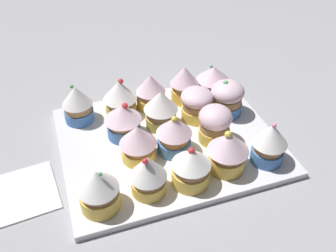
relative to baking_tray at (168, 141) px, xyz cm
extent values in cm
cube|color=#9E9EA3|center=(0.00, 0.00, -2.10)|extent=(180.00, 180.00, 3.00)
cube|color=silver|center=(0.00, 0.00, 0.00)|extent=(38.86, 31.82, 1.20)
cylinder|color=#EFC651|center=(-13.44, -10.49, 1.82)|extent=(6.09, 6.09, 2.44)
cylinder|color=#AD7F51|center=(-13.44, -10.49, 3.74)|extent=(5.84, 5.84, 1.40)
cone|color=silver|center=(-13.44, -10.49, 5.94)|extent=(6.82, 6.82, 3.01)
sphere|color=#4CB266|center=(-13.11, -10.94, 7.35)|extent=(0.63, 0.63, 0.63)
cylinder|color=#EFC651|center=(-7.15, -10.62, 1.95)|extent=(5.32, 5.32, 2.71)
cylinder|color=#AD7F51|center=(-7.15, -10.62, 4.02)|extent=(4.91, 4.91, 1.42)
cone|color=silver|center=(-7.15, -10.62, 6.61)|extent=(5.83, 5.83, 3.75)
cylinder|color=#EFC651|center=(-0.23, -10.75, 1.77)|extent=(5.88, 5.88, 2.34)
cylinder|color=#AD7F51|center=(-0.23, -10.75, 3.58)|extent=(5.50, 5.50, 1.27)
cone|color=silver|center=(-0.23, -10.75, 6.08)|extent=(5.92, 5.92, 3.74)
cylinder|color=#EFC651|center=(6.33, -10.43, 1.73)|extent=(6.04, 6.04, 2.26)
cylinder|color=#AD7F51|center=(6.33, -10.43, 3.50)|extent=(5.69, 5.69, 1.29)
cone|color=white|center=(6.33, -10.43, 6.07)|extent=(6.62, 6.62, 3.85)
sphere|color=red|center=(5.85, -10.72, 7.84)|extent=(1.09, 1.09, 1.09)
cylinder|color=#477AC6|center=(14.52, -10.95, 1.76)|extent=(5.64, 5.64, 2.32)
cylinder|color=#AD7F51|center=(14.52, -10.95, 3.68)|extent=(5.21, 5.21, 1.52)
cone|color=white|center=(14.52, -10.95, 6.31)|extent=(5.80, 5.80, 3.75)
sphere|color=#4CB266|center=(14.94, -11.50, 8.07)|extent=(0.75, 0.75, 0.75)
cylinder|color=#477AC6|center=(-13.55, -3.85, 1.78)|extent=(6.17, 6.17, 2.35)
cylinder|color=#AD7F51|center=(-13.55, -3.85, 3.71)|extent=(5.80, 5.80, 1.51)
ellipsoid|color=silver|center=(-13.55, -3.85, 5.65)|extent=(6.47, 6.47, 3.97)
sphere|color=#4CB266|center=(-13.03, -4.13, 7.48)|extent=(1.05, 1.05, 1.05)
cylinder|color=#EFC651|center=(-7.28, -4.22, 1.77)|extent=(5.84, 5.84, 2.34)
cylinder|color=#AD7F51|center=(-7.28, -4.22, 3.70)|extent=(5.34, 5.34, 1.52)
ellipsoid|color=silver|center=(-7.28, -4.22, 5.48)|extent=(6.23, 6.23, 3.41)
cylinder|color=#EFC651|center=(0.37, -4.15, 1.77)|extent=(5.87, 5.87, 2.33)
cylinder|color=#AD7F51|center=(0.37, -4.15, 3.71)|extent=(5.56, 5.56, 1.56)
cone|color=white|center=(0.37, -4.15, 6.41)|extent=(6.42, 6.42, 3.84)
cylinder|color=#477AC6|center=(7.41, -3.55, 1.92)|extent=(6.15, 6.15, 2.65)
cylinder|color=#AD7F51|center=(7.41, -3.55, 3.83)|extent=(5.67, 5.67, 1.16)
cone|color=silver|center=(7.41, -3.55, 5.85)|extent=(6.86, 6.86, 2.90)
sphere|color=red|center=(6.82, -3.75, 7.13)|extent=(1.14, 1.14, 1.14)
cylinder|color=#EFC651|center=(-7.83, 2.94, 1.87)|extent=(5.62, 5.62, 2.55)
cylinder|color=#AD7F51|center=(-7.83, 2.94, 3.84)|extent=(5.26, 5.26, 1.39)
ellipsoid|color=silver|center=(-7.83, 2.94, 5.80)|extent=(6.01, 6.01, 4.20)
cylinder|color=#477AC6|center=(0.35, 3.26, 1.80)|extent=(5.92, 5.92, 2.40)
cylinder|color=#AD7F51|center=(0.35, 3.26, 3.80)|extent=(5.21, 5.21, 1.60)
cone|color=silver|center=(0.35, 3.26, 6.21)|extent=(6.26, 6.26, 3.21)
sphere|color=#EAD64C|center=(-0.17, 3.28, 7.65)|extent=(1.10, 1.10, 1.10)
cylinder|color=#EFC651|center=(6.44, 3.17, 1.72)|extent=(5.95, 5.95, 2.24)
cylinder|color=#AD7F51|center=(6.44, 3.17, 3.42)|extent=(5.33, 5.33, 1.16)
cone|color=silver|center=(6.44, 3.17, 5.80)|extent=(6.40, 6.40, 3.61)
cylinder|color=#477AC6|center=(-14.23, 10.77, 1.80)|extent=(5.52, 5.52, 2.41)
cylinder|color=#AD7F51|center=(-14.23, 10.77, 3.79)|extent=(4.87, 4.87, 1.56)
cone|color=white|center=(-14.23, 10.77, 6.47)|extent=(6.01, 6.01, 3.81)
sphere|color=pink|center=(-14.36, 10.79, 8.26)|extent=(0.78, 0.78, 0.78)
cylinder|color=#EFC651|center=(-6.88, 10.20, 1.95)|extent=(6.19, 6.19, 2.71)
cylinder|color=#AD7F51|center=(-6.88, 10.20, 3.95)|extent=(5.53, 5.53, 1.29)
cone|color=silver|center=(-6.88, 10.20, 6.36)|extent=(6.89, 6.89, 3.54)
sphere|color=#EAD64C|center=(-6.58, 10.08, 7.96)|extent=(1.19, 1.19, 1.19)
cylinder|color=#EFC651|center=(-0.12, 11.22, 1.91)|extent=(6.18, 6.18, 2.61)
cylinder|color=#AD7F51|center=(-0.12, 11.22, 3.90)|extent=(5.66, 5.66, 1.38)
cone|color=white|center=(-0.12, 11.22, 6.01)|extent=(6.33, 6.33, 2.84)
sphere|color=red|center=(0.35, 11.02, 7.27)|extent=(1.05, 1.05, 1.05)
cylinder|color=#EFC651|center=(6.93, 10.88, 1.71)|extent=(5.53, 5.53, 2.22)
cylinder|color=#AD7F51|center=(6.93, 10.88, 3.39)|extent=(5.01, 5.01, 1.16)
cone|color=white|center=(6.93, 10.88, 5.96)|extent=(5.85, 5.85, 3.97)
sphere|color=red|center=(7.44, 11.40, 7.81)|extent=(0.90, 0.90, 0.90)
cylinder|color=#EFC651|center=(14.70, 11.40, 1.99)|extent=(6.10, 6.10, 2.79)
cylinder|color=#AD7F51|center=(14.70, 11.40, 3.97)|extent=(5.47, 5.47, 1.16)
cone|color=white|center=(14.70, 11.40, 6.28)|extent=(6.23, 6.23, 3.46)
sphere|color=#4CB266|center=(14.12, 11.96, 7.92)|extent=(0.62, 0.62, 0.62)
cube|color=white|center=(27.13, 4.03, -0.30)|extent=(13.46, 12.28, 0.60)
camera|label=1|loc=(16.81, 49.16, 46.36)|focal=39.96mm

